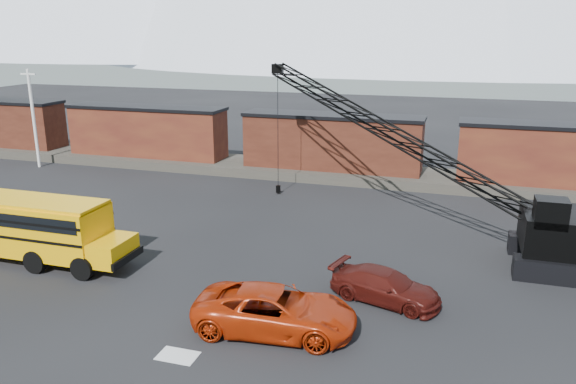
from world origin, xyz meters
name	(u,v)px	position (x,y,z in m)	size (l,w,h in m)	color
ground	(213,303)	(0.00, 0.00, 0.00)	(160.00, 160.00, 0.00)	black
gravel_berm	(332,172)	(0.00, 22.00, 0.35)	(120.00, 5.00, 0.70)	#464339
boxcar_west_near	(147,131)	(-16.00, 22.00, 2.76)	(13.70, 3.10, 4.17)	#421713
boxcar_mid	(332,142)	(0.00, 22.00, 2.76)	(13.70, 3.10, 4.17)	#512416
boxcar_east_near	(561,155)	(16.00, 22.00, 2.76)	(13.70, 3.10, 4.17)	#421713
utility_pole	(33,117)	(-24.00, 18.00, 4.15)	(1.40, 0.24, 8.00)	silver
snow_patch	(178,356)	(0.50, -4.00, 0.01)	(1.40, 0.90, 0.02)	silver
school_bus	(17,225)	(-11.05, 1.49, 1.79)	(11.65, 2.65, 3.19)	#EAA404
red_pickup	(276,310)	(3.22, -1.35, 0.85)	(2.82, 6.12, 1.70)	#AB2708
maroon_suv	(385,286)	(6.83, 2.31, 0.68)	(1.90, 4.68, 1.36)	#400F0B
crawler_crane	(391,133)	(5.57, 12.12, 5.38)	(20.56, 10.72, 9.03)	black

